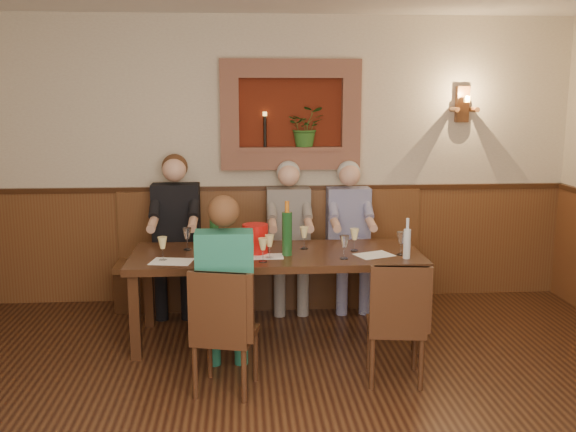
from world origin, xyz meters
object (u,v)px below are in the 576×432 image
object	(u,v)px
bench	(271,271)
chair_near_left	(225,355)
chair_near_right	(395,346)
person_bench_right	(349,247)
dining_table	(276,261)
person_chair_front	(226,305)
wine_bottle_green_a	(287,233)
water_bottle	(407,243)
person_bench_left	(176,246)
spittoon_bucket	(255,239)
wine_bottle_green_b	(214,230)
person_bench_mid	(289,248)

from	to	relation	value
bench	chair_near_left	world-z (taller)	bench
bench	chair_near_right	bearing A→B (deg)	-66.17
chair_near_right	person_bench_right	bearing A→B (deg)	99.41
dining_table	person_bench_right	size ratio (longest dim) A/B	1.70
person_chair_front	wine_bottle_green_a	world-z (taller)	person_chair_front
bench	water_bottle	bearing A→B (deg)	-49.38
water_bottle	chair_near_right	bearing A→B (deg)	-110.09
bench	person_bench_left	size ratio (longest dim) A/B	2.01
dining_table	chair_near_right	bearing A→B (deg)	-47.56
person_bench_left	person_chair_front	xyz separation A→B (m)	(0.51, -1.61, -0.05)
wine_bottle_green_a	chair_near_right	bearing A→B (deg)	-47.61
dining_table	person_bench_left	world-z (taller)	person_bench_left
person_chair_front	person_bench_right	bearing A→B (deg)	54.33
person_bench_left	water_bottle	bearing A→B (deg)	-29.38
spittoon_bucket	wine_bottle_green_a	bearing A→B (deg)	-19.44
bench	water_bottle	world-z (taller)	bench
wine_bottle_green_a	wine_bottle_green_b	world-z (taller)	wine_bottle_green_a
dining_table	person_chair_front	distance (m)	0.89
dining_table	chair_near_left	bearing A→B (deg)	-113.09
bench	person_bench_mid	xyz separation A→B (m)	(0.17, -0.11, 0.26)
person_bench_right	wine_bottle_green_a	world-z (taller)	person_bench_right
wine_bottle_green_a	person_bench_right	bearing A→B (deg)	54.04
person_bench_right	person_bench_left	bearing A→B (deg)	-179.92
dining_table	person_chair_front	xyz separation A→B (m)	(-0.41, -0.78, -0.11)
person_bench_right	bench	bearing A→B (deg)	172.04
dining_table	person_bench_right	xyz separation A→B (m)	(0.75, 0.84, -0.09)
chair_near_right	person_chair_front	distance (m)	1.25
bench	person_chair_front	distance (m)	1.79
person_chair_front	spittoon_bucket	bearing A→B (deg)	73.47
chair_near_left	water_bottle	bearing A→B (deg)	40.09
person_bench_right	person_chair_front	xyz separation A→B (m)	(-1.16, -1.62, -0.02)
bench	person_chair_front	world-z (taller)	person_chair_front
bench	wine_bottle_green_a	bearing A→B (deg)	-85.44
dining_table	wine_bottle_green_b	xyz separation A→B (m)	(-0.52, 0.15, 0.25)
dining_table	spittoon_bucket	world-z (taller)	spittoon_bucket
bench	chair_near_right	size ratio (longest dim) A/B	3.34
person_bench_left	person_bench_right	bearing A→B (deg)	0.08
person_chair_front	wine_bottle_green_b	size ratio (longest dim) A/B	3.33
dining_table	bench	distance (m)	1.01
person_bench_left	water_bottle	distance (m)	2.25
chair_near_right	person_bench_mid	world-z (taller)	person_bench_mid
person_bench_mid	wine_bottle_green_b	xyz separation A→B (m)	(-0.68, -0.68, 0.33)
wine_bottle_green_b	bench	bearing A→B (deg)	56.76
chair_near_left	bench	bearing A→B (deg)	92.00
chair_near_right	spittoon_bucket	world-z (taller)	spittoon_bucket
bench	spittoon_bucket	xyz separation A→B (m)	(-0.17, -0.94, 0.54)
person_bench_right	dining_table	bearing A→B (deg)	-132.01
chair_near_right	person_bench_right	world-z (taller)	person_bench_right
chair_near_left	water_bottle	size ratio (longest dim) A/B	2.75
person_bench_mid	wine_bottle_green_b	distance (m)	1.02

